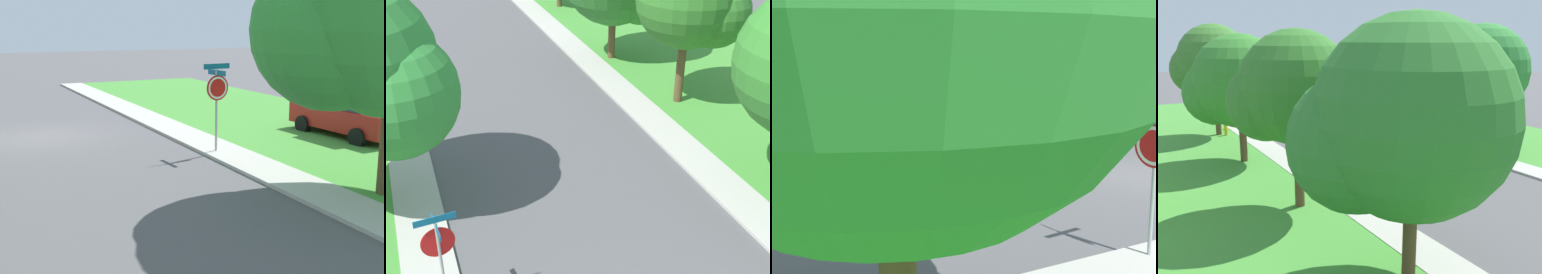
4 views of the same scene
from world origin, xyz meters
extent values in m
cube|color=#B7B2A8|center=(4.70, 12.00, 0.05)|extent=(1.40, 56.00, 0.10)
cube|color=#479338|center=(9.40, 12.00, 0.04)|extent=(8.00, 56.00, 0.08)
cube|color=#B7B2A8|center=(-4.70, 12.00, 0.05)|extent=(1.40, 56.00, 0.10)
cylinder|color=#9E9EA3|center=(-4.43, 4.78, 1.30)|extent=(0.07, 0.07, 2.60)
cylinder|color=red|center=(-4.44, 4.83, 2.05)|extent=(0.76, 0.10, 0.76)
cylinder|color=white|center=(-4.44, 4.85, 2.05)|extent=(0.67, 0.07, 0.67)
cylinder|color=red|center=(-4.44, 4.86, 2.05)|extent=(0.55, 0.06, 0.55)
cube|color=#0F5B84|center=(-4.43, 4.78, 2.69)|extent=(0.92, 0.11, 0.16)
cube|color=#0F5B84|center=(-4.43, 4.78, 2.50)|extent=(0.11, 0.92, 0.16)
cylinder|color=brown|center=(5.95, 19.25, 1.28)|extent=(0.36, 0.36, 2.57)
cylinder|color=brown|center=(6.49, 13.33, 1.54)|extent=(0.36, 0.36, 3.07)
sphere|color=#337728|center=(7.40, 12.72, 3.98)|extent=(2.85, 2.85, 2.85)
sphere|color=#318836|center=(-4.84, 9.29, 3.79)|extent=(3.62, 3.62, 3.62)
camera|label=1|loc=(2.97, 18.36, 3.89)|focal=48.13mm
camera|label=2|loc=(-4.76, -4.95, 9.70)|focal=50.57mm
camera|label=3|loc=(-10.23, 11.67, 3.60)|focal=47.10mm
camera|label=4|loc=(12.11, 27.04, 6.14)|focal=39.28mm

